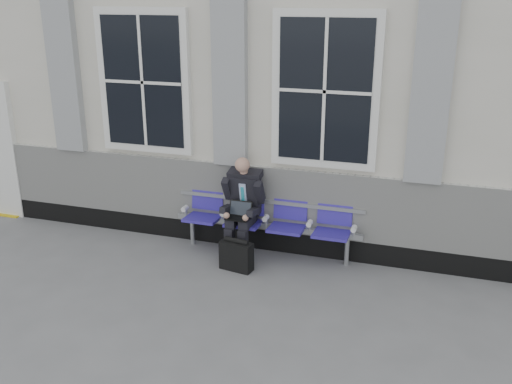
% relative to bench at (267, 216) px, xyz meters
% --- Properties ---
extents(ground, '(70.00, 70.00, 0.00)m').
position_rel_bench_xyz_m(ground, '(0.35, -1.32, -0.55)').
color(ground, slate).
rests_on(ground, ground).
extents(station_building, '(14.40, 4.40, 4.49)m').
position_rel_bench_xyz_m(station_building, '(0.33, 2.15, 1.67)').
color(station_building, silver).
rests_on(station_building, ground).
extents(bench, '(2.60, 0.47, 0.91)m').
position_rel_bench_xyz_m(bench, '(0.00, 0.00, 0.00)').
color(bench, '#9EA0A3').
rests_on(bench, ground).
extents(businessman, '(0.55, 0.73, 1.38)m').
position_rel_bench_xyz_m(businessman, '(-0.30, -0.13, 0.20)').
color(businessman, black).
rests_on(businessman, ground).
extents(briefcase, '(0.45, 0.25, 0.44)m').
position_rel_bench_xyz_m(briefcase, '(-0.24, -0.58, -0.35)').
color(briefcase, black).
rests_on(briefcase, ground).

